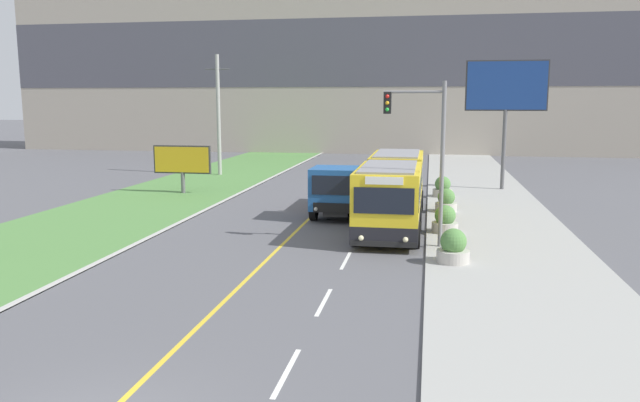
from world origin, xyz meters
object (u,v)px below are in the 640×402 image
city_bus (393,191)px  planter_round_third (446,202)px  utility_pole_far (218,115)px  planter_round_far (443,188)px  traffic_light_mast (426,143)px  billboard_small (182,161)px  dump_truck (342,191)px  planter_round_second (445,220)px  planter_round_near (453,248)px  billboard_large (506,91)px

city_bus → planter_round_third: size_ratio=10.33×
utility_pole_far → planter_round_far: 18.67m
traffic_light_mast → billboard_small: 18.56m
planter_round_far → traffic_light_mast: bearing=-94.3°
city_bus → dump_truck: size_ratio=1.75×
dump_truck → planter_round_second: (4.82, -3.21, -0.66)m
planter_round_near → planter_round_third: bearing=90.0°
billboard_small → planter_round_far: (15.31, 0.97, -1.38)m
dump_truck → planter_round_second: dump_truck is taller
utility_pole_far → traffic_light_mast: size_ratio=1.41×
city_bus → dump_truck: city_bus is taller
city_bus → billboard_large: size_ratio=1.50×
utility_pole_far → planter_round_second: bearing=-48.6°
utility_pole_far → planter_round_third: bearing=-39.3°
utility_pole_far → planter_round_third: 21.43m
planter_round_near → traffic_light_mast: bearing=114.0°
dump_truck → planter_round_second: 5.83m
city_bus → utility_pole_far: 21.64m
city_bus → traffic_light_mast: size_ratio=1.91×
planter_round_third → billboard_large: bearing=67.4°
traffic_light_mast → planter_round_third: size_ratio=5.42×
dump_truck → planter_round_third: bearing=19.3°
utility_pole_far → city_bus: bearing=-49.7°
dump_truck → planter_round_third: 5.32m
traffic_light_mast → planter_round_near: size_ratio=5.34×
traffic_light_mast → planter_round_second: (0.87, 2.64, -3.38)m
planter_round_third → planter_round_second: bearing=-91.9°
planter_round_second → planter_round_far: bearing=89.5°
utility_pole_far → planter_round_second: 24.71m
billboard_large → planter_round_far: (-3.70, -3.72, -5.51)m
planter_round_near → billboard_large: bearing=79.0°
billboard_small → planter_round_near: (15.40, -13.91, -1.38)m
traffic_light_mast → billboard_small: traffic_light_mast is taller
traffic_light_mast → utility_pole_far: bearing=126.1°
utility_pole_far → traffic_light_mast: 25.92m
utility_pole_far → dump_truck: bearing=-53.1°
planter_round_far → planter_round_second: bearing=-90.5°
billboard_large → dump_truck: bearing=-129.5°
planter_round_near → dump_truck: bearing=121.4°
planter_round_near → planter_round_second: planter_round_near is taller
planter_round_near → planter_round_far: planter_round_near is taller
billboard_small → dump_truck: bearing=-28.9°
planter_round_third → planter_round_far: planter_round_far is taller
dump_truck → billboard_small: bearing=151.1°
city_bus → billboard_large: billboard_large is taller
billboard_large → planter_round_second: 15.19m
dump_truck → planter_round_far: 8.33m
city_bus → billboard_small: (-12.94, 7.00, 0.47)m
planter_round_third → planter_round_far: (-0.09, 4.96, 0.00)m
billboard_large → planter_round_second: size_ratio=6.94×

